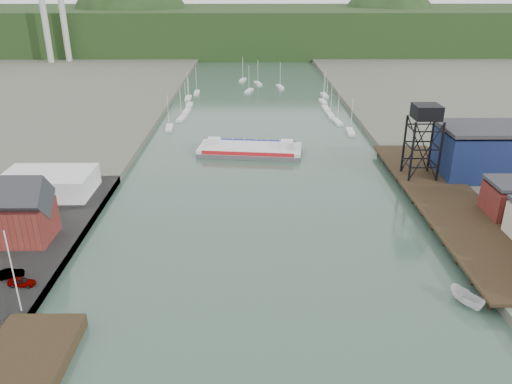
{
  "coord_description": "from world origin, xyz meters",
  "views": [
    {
      "loc": [
        -2.08,
        -45.41,
        42.27
      ],
      "look_at": [
        -1.3,
        44.6,
        4.0
      ],
      "focal_mm": 35.0,
      "sensor_mm": 36.0,
      "label": 1
    }
  ],
  "objects_px": {
    "harbor_building": "(13,216)",
    "chain_ferry": "(250,150)",
    "car_west_a": "(22,282)",
    "lift_tower": "(426,116)",
    "motorboat": "(467,299)"
  },
  "relations": [
    {
      "from": "harbor_building",
      "to": "motorboat",
      "type": "bearing_deg",
      "value": -13.79
    },
    {
      "from": "harbor_building",
      "to": "car_west_a",
      "type": "relative_size",
      "value": 3.21
    },
    {
      "from": "lift_tower",
      "to": "chain_ferry",
      "type": "bearing_deg",
      "value": 149.52
    },
    {
      "from": "chain_ferry",
      "to": "motorboat",
      "type": "bearing_deg",
      "value": -58.84
    },
    {
      "from": "chain_ferry",
      "to": "car_west_a",
      "type": "distance_m",
      "value": 72.1
    },
    {
      "from": "harbor_building",
      "to": "chain_ferry",
      "type": "relative_size",
      "value": 0.44
    },
    {
      "from": "lift_tower",
      "to": "motorboat",
      "type": "bearing_deg",
      "value": -98.74
    },
    {
      "from": "harbor_building",
      "to": "motorboat",
      "type": "distance_m",
      "value": 72.3
    },
    {
      "from": "motorboat",
      "to": "lift_tower",
      "type": "bearing_deg",
      "value": 56.38
    },
    {
      "from": "harbor_building",
      "to": "chain_ferry",
      "type": "height_order",
      "value": "harbor_building"
    },
    {
      "from": "chain_ferry",
      "to": "lift_tower",
      "type": "bearing_deg",
      "value": -23.78
    },
    {
      "from": "lift_tower",
      "to": "chain_ferry",
      "type": "height_order",
      "value": "lift_tower"
    },
    {
      "from": "car_west_a",
      "to": "chain_ferry",
      "type": "bearing_deg",
      "value": -23.34
    },
    {
      "from": "lift_tower",
      "to": "motorboat",
      "type": "distance_m",
      "value": 47.98
    },
    {
      "from": "chain_ferry",
      "to": "car_west_a",
      "type": "xyz_separation_m",
      "value": [
        -32.81,
        -64.19,
        1.14
      ]
    }
  ]
}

